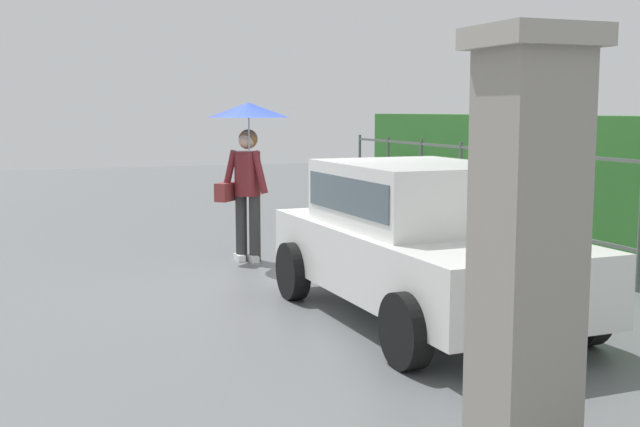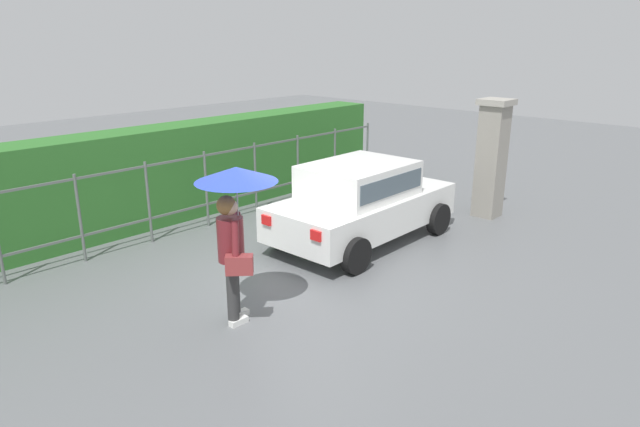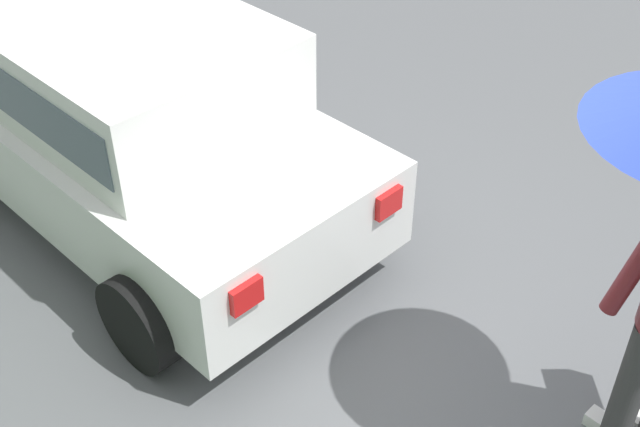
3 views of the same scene
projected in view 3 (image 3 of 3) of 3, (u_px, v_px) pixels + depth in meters
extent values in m
plane|color=slate|center=(343.00, 312.00, 5.13)|extent=(40.00, 40.00, 0.00)
cube|color=white|center=(129.00, 138.00, 5.63)|extent=(3.73, 1.71, 0.60)
cube|color=white|center=(129.00, 67.00, 5.18)|extent=(1.93, 1.47, 0.60)
cube|color=#4C5B66|center=(128.00, 64.00, 5.16)|extent=(1.77, 1.49, 0.33)
cylinder|color=black|center=(131.00, 71.00, 6.97)|extent=(0.60, 0.19, 0.60)
cylinder|color=black|center=(140.00, 323.00, 4.64)|extent=(0.60, 0.19, 0.60)
cylinder|color=black|center=(345.00, 196.00, 5.58)|extent=(0.60, 0.19, 0.60)
cube|color=red|center=(245.00, 295.00, 4.20)|extent=(0.06, 0.20, 0.16)
cube|color=red|center=(388.00, 202.00, 4.81)|extent=(0.06, 0.20, 0.16)
cylinder|color=#333333|center=(630.00, 389.00, 4.10)|extent=(0.15, 0.15, 0.86)
cylinder|color=maroon|center=(636.00, 266.00, 3.70)|extent=(0.22, 0.23, 0.56)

